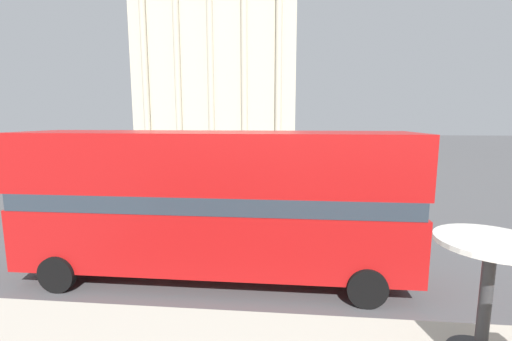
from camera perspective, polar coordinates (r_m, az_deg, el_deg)
double_decker_bus at (r=9.68m, az=-6.92°, el=-4.70°), size 10.76×2.71×4.19m
cafe_dining_table at (r=2.44m, az=34.24°, el=-13.81°), size 0.60×0.60×0.73m
plaza_building_left at (r=57.36m, az=-5.78°, el=17.04°), size 24.03×16.20×26.10m
traffic_light_near at (r=13.66m, az=-12.19°, el=-1.46°), size 0.42×0.24×3.35m
traffic_light_mid at (r=20.70m, az=-1.09°, el=2.14°), size 0.42×0.24×3.38m
car_black at (r=18.98m, az=2.41°, el=-3.11°), size 4.20×1.93×1.35m
car_white at (r=31.89m, az=-8.25°, el=1.55°), size 4.20×1.93×1.35m
pedestrian_yellow at (r=21.01m, az=-7.79°, el=-1.24°), size 0.32×0.32×1.72m
pedestrian_black at (r=28.41m, az=-2.63°, el=1.33°), size 0.32×0.32×1.69m
pedestrian_olive at (r=29.80m, az=15.29°, el=1.30°), size 0.32×0.32×1.63m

